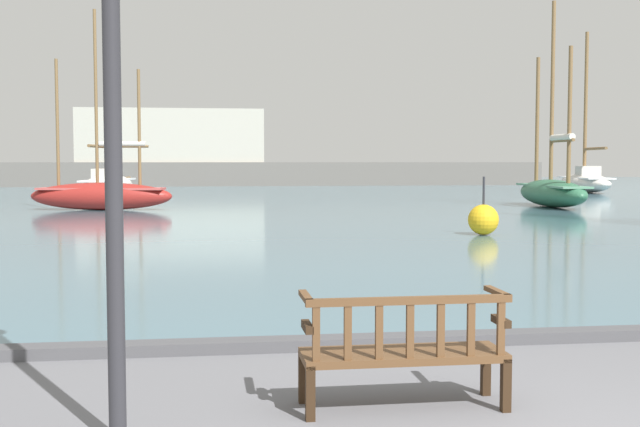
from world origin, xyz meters
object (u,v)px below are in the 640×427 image
object	(u,v)px
sailboat_distant_harbor	(552,189)
channel_buoy	(483,220)
park_bench	(404,350)
sailboat_nearest_starboard	(585,180)
sailboat_nearest_port	(109,184)
sailboat_mid_port	(101,193)
lamp_post	(112,78)

from	to	relation	value
sailboat_distant_harbor	channel_buoy	size ratio (longest dim) A/B	5.63
park_bench	sailboat_nearest_starboard	bearing A→B (deg)	62.09
sailboat_nearest_port	park_bench	bearing A→B (deg)	-79.45
sailboat_distant_harbor	channel_buoy	xyz separation A→B (m)	(-6.97, -11.56, -0.34)
channel_buoy	sailboat_nearest_starboard	bearing A→B (deg)	59.21
park_bench	sailboat_nearest_port	size ratio (longest dim) A/B	0.19
sailboat_nearest_port	sailboat_nearest_starboard	bearing A→B (deg)	10.25
park_bench	sailboat_mid_port	xyz separation A→B (m)	(-5.57, 25.26, 0.27)
sailboat_nearest_starboard	sailboat_distant_harbor	xyz separation A→B (m)	(-8.54, -14.46, 0.02)
sailboat_nearest_starboard	sailboat_mid_port	size ratio (longest dim) A/B	1.26
sailboat_distant_harbor	sailboat_mid_port	xyz separation A→B (m)	(-17.89, 0.35, -0.08)
sailboat_distant_harbor	sailboat_mid_port	bearing A→B (deg)	178.87
sailboat_nearest_starboard	lamp_post	size ratio (longest dim) A/B	2.32
sailboat_nearest_starboard	sailboat_distant_harbor	world-z (taller)	sailboat_nearest_starboard
sailboat_nearest_port	sailboat_nearest_starboard	xyz separation A→B (m)	(27.27, 4.93, -0.03)
sailboat_mid_port	sailboat_nearest_starboard	bearing A→B (deg)	28.10
lamp_post	channel_buoy	bearing A→B (deg)	61.58
sailboat_nearest_starboard	channel_buoy	distance (m)	30.29
park_bench	sailboat_nearest_starboard	distance (m)	44.56
sailboat_nearest_starboard	sailboat_mid_port	distance (m)	29.96
lamp_post	channel_buoy	size ratio (longest dim) A/B	2.79
sailboat_nearest_starboard	lamp_post	xyz separation A→B (m)	(-22.99, -39.86, 1.71)
park_bench	sailboat_mid_port	size ratio (longest dim) A/B	0.21
park_bench	channel_buoy	bearing A→B (deg)	68.17
park_bench	sailboat_nearest_port	world-z (taller)	sailboat_nearest_port
park_bench	sailboat_mid_port	world-z (taller)	sailboat_mid_port
sailboat_nearest_port	channel_buoy	world-z (taller)	sailboat_nearest_port
park_bench	channel_buoy	xyz separation A→B (m)	(5.35, 13.35, 0.00)
sailboat_nearest_starboard	lamp_post	bearing A→B (deg)	-119.98
park_bench	sailboat_nearest_starboard	size ratio (longest dim) A/B	0.17
lamp_post	sailboat_nearest_starboard	bearing A→B (deg)	60.02
park_bench	lamp_post	size ratio (longest dim) A/B	0.39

